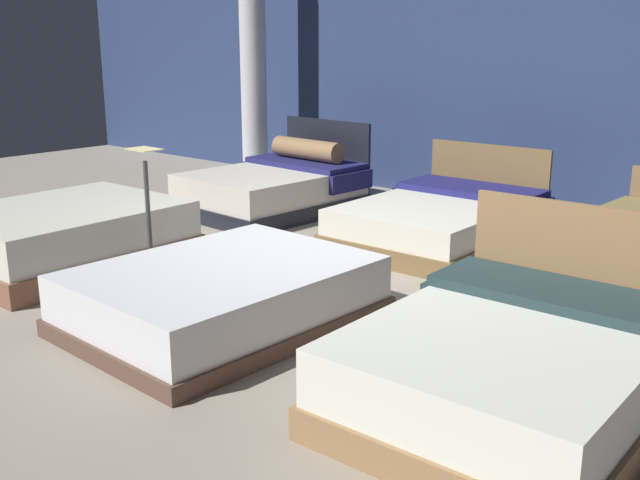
{
  "coord_description": "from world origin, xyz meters",
  "views": [
    {
      "loc": [
        3.98,
        -4.7,
        2.07
      ],
      "look_at": [
        -0.05,
        0.01,
        0.39
      ],
      "focal_mm": 41.73,
      "sensor_mm": 36.0,
      "label": 1
    }
  ],
  "objects_px": {
    "bed_3": "(276,188)",
    "price_sign": "(149,232)",
    "support_pillar": "(253,62)",
    "bed_4": "(442,221)",
    "bed_2": "(514,367)",
    "bed_0": "(66,236)",
    "bed_1": "(223,295)"
  },
  "relations": [
    {
      "from": "bed_4",
      "to": "support_pillar",
      "type": "xyz_separation_m",
      "value": [
        -4.0,
        1.24,
        1.51
      ]
    },
    {
      "from": "bed_3",
      "to": "price_sign",
      "type": "relative_size",
      "value": 1.79
    },
    {
      "from": "price_sign",
      "to": "bed_1",
      "type": "bearing_deg",
      "value": -11.11
    },
    {
      "from": "bed_3",
      "to": "bed_4",
      "type": "height_order",
      "value": "bed_3"
    },
    {
      "from": "bed_0",
      "to": "bed_4",
      "type": "distance_m",
      "value": 3.75
    },
    {
      "from": "bed_3",
      "to": "bed_4",
      "type": "xyz_separation_m",
      "value": [
        2.36,
        0.03,
        -0.05
      ]
    },
    {
      "from": "bed_0",
      "to": "support_pillar",
      "type": "xyz_separation_m",
      "value": [
        -1.69,
        4.19,
        1.48
      ]
    },
    {
      "from": "bed_0",
      "to": "bed_4",
      "type": "bearing_deg",
      "value": 51.01
    },
    {
      "from": "price_sign",
      "to": "bed_4",
      "type": "bearing_deg",
      "value": 66.84
    },
    {
      "from": "price_sign",
      "to": "support_pillar",
      "type": "height_order",
      "value": "support_pillar"
    },
    {
      "from": "bed_3",
      "to": "support_pillar",
      "type": "xyz_separation_m",
      "value": [
        -1.64,
        1.26,
        1.46
      ]
    },
    {
      "from": "bed_0",
      "to": "bed_3",
      "type": "relative_size",
      "value": 0.97
    },
    {
      "from": "bed_1",
      "to": "bed_2",
      "type": "relative_size",
      "value": 1.09
    },
    {
      "from": "bed_1",
      "to": "bed_4",
      "type": "bearing_deg",
      "value": 91.62
    },
    {
      "from": "bed_1",
      "to": "support_pillar",
      "type": "relative_size",
      "value": 0.63
    },
    {
      "from": "bed_2",
      "to": "price_sign",
      "type": "distance_m",
      "value": 3.45
    },
    {
      "from": "bed_0",
      "to": "bed_2",
      "type": "height_order",
      "value": "bed_2"
    },
    {
      "from": "bed_2",
      "to": "support_pillar",
      "type": "relative_size",
      "value": 0.57
    },
    {
      "from": "bed_2",
      "to": "bed_1",
      "type": "bearing_deg",
      "value": -177.56
    },
    {
      "from": "bed_3",
      "to": "price_sign",
      "type": "distance_m",
      "value": 3.02
    },
    {
      "from": "bed_4",
      "to": "support_pillar",
      "type": "relative_size",
      "value": 0.62
    },
    {
      "from": "bed_2",
      "to": "support_pillar",
      "type": "height_order",
      "value": "support_pillar"
    },
    {
      "from": "support_pillar",
      "to": "bed_4",
      "type": "bearing_deg",
      "value": -17.18
    },
    {
      "from": "bed_3",
      "to": "bed_2",
      "type": "bearing_deg",
      "value": -28.72
    },
    {
      "from": "bed_2",
      "to": "price_sign",
      "type": "xyz_separation_m",
      "value": [
        -3.44,
        0.08,
        0.19
      ]
    },
    {
      "from": "bed_3",
      "to": "bed_4",
      "type": "relative_size",
      "value": 0.98
    },
    {
      "from": "bed_3",
      "to": "price_sign",
      "type": "bearing_deg",
      "value": -64.22
    },
    {
      "from": "bed_2",
      "to": "price_sign",
      "type": "height_order",
      "value": "price_sign"
    },
    {
      "from": "bed_4",
      "to": "price_sign",
      "type": "height_order",
      "value": "price_sign"
    },
    {
      "from": "bed_0",
      "to": "bed_4",
      "type": "relative_size",
      "value": 0.95
    },
    {
      "from": "bed_3",
      "to": "bed_1",
      "type": "bearing_deg",
      "value": -49.05
    },
    {
      "from": "bed_2",
      "to": "bed_4",
      "type": "distance_m",
      "value": 3.66
    }
  ]
}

